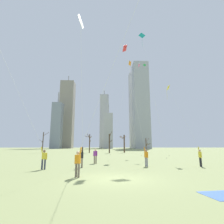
% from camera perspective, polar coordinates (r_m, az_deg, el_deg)
% --- Properties ---
extents(ground_plane, '(400.00, 400.00, 0.00)m').
position_cam_1_polar(ground_plane, '(11.42, 1.32, -20.63)').
color(ground_plane, '#848E56').
extents(kite_flyer_midfield_center_purple, '(4.81, 2.61, 11.42)m').
position_cam_1_polar(kite_flyer_midfield_center_purple, '(16.40, -22.68, -9.22)').
color(kite_flyer_midfield_center_purple, '#33384C').
rests_on(kite_flyer_midfield_center_purple, ground).
extents(kite_flyer_foreground_right_white, '(0.34, 4.79, 12.64)m').
position_cam_1_polar(kite_flyer_foreground_right_white, '(16.31, -9.63, -6.51)').
color(kite_flyer_foreground_right_white, '#726656').
rests_on(kite_flyer_foreground_right_white, ground).
extents(kite_flyer_foreground_left_yellow, '(0.53, 7.76, 10.73)m').
position_cam_1_polar(kite_flyer_foreground_left_yellow, '(20.45, 24.75, -9.03)').
color(kite_flyer_foreground_left_yellow, black).
rests_on(kite_flyer_foreground_left_yellow, ground).
extents(kite_flyer_midfield_left_red, '(1.72, 7.08, 16.70)m').
position_cam_1_polar(kite_flyer_midfield_left_red, '(19.57, 8.82, -3.41)').
color(kite_flyer_midfield_left_red, gray).
rests_on(kite_flyer_midfield_left_red, ground).
extents(kite_flyer_midfield_right_blue, '(7.28, 4.75, 18.67)m').
position_cam_1_polar(kite_flyer_midfield_right_blue, '(11.31, -2.47, 6.10)').
color(kite_flyer_midfield_right_blue, '#726656').
rests_on(kite_flyer_midfield_right_blue, ground).
extents(bystander_watching_nearby, '(0.46, 0.33, 1.62)m').
position_cam_1_polar(bystander_watching_nearby, '(20.72, -5.38, -13.64)').
color(bystander_watching_nearby, '#726656').
rests_on(bystander_watching_nearby, ground).
extents(distant_kite_drifting_right_orange, '(4.26, 5.87, 19.84)m').
position_cam_1_polar(distant_kite_drifting_right_orange, '(39.23, 5.29, 13.18)').
color(distant_kite_drifting_right_orange, orange).
rests_on(distant_kite_drifting_right_orange, ground).
extents(distant_kite_drifting_left_teal, '(3.93, 0.40, 22.40)m').
position_cam_1_polar(distant_kite_drifting_left_teal, '(34.97, 10.01, 20.94)').
color(distant_kite_drifting_left_teal, teal).
rests_on(distant_kite_drifting_left_teal, ground).
extents(distant_kite_low_near_trees_green, '(4.83, 0.71, 19.55)m').
position_cam_1_polar(distant_kite_low_near_trees_green, '(39.58, 11.50, 10.56)').
color(distant_kite_low_near_trees_green, green).
rests_on(distant_kite_low_near_trees_green, ground).
extents(distant_kite_high_overhead_pink, '(2.03, 8.23, 23.79)m').
position_cam_1_polar(distant_kite_high_overhead_pink, '(48.57, 8.67, 13.09)').
color(distant_kite_high_overhead_pink, pink).
rests_on(distant_kite_high_overhead_pink, ground).
extents(bare_tree_leftmost, '(1.67, 3.32, 6.06)m').
position_cam_1_polar(bare_tree_leftmost, '(55.93, -21.23, -8.91)').
color(bare_tree_leftmost, '#423326').
rests_on(bare_tree_leftmost, ground).
extents(bare_tree_right_of_center, '(1.47, 2.46, 4.34)m').
position_cam_1_polar(bare_tree_right_of_center, '(54.14, 10.96, -10.30)').
color(bare_tree_right_of_center, '#4C3828').
rests_on(bare_tree_right_of_center, ground).
extents(bare_tree_far_right_edge, '(2.05, 2.90, 5.27)m').
position_cam_1_polar(bare_tree_far_right_edge, '(53.08, 3.89, -9.70)').
color(bare_tree_far_right_edge, '#4C3828').
rests_on(bare_tree_far_right_edge, ground).
extents(bare_tree_center, '(2.24, 3.00, 5.32)m').
position_cam_1_polar(bare_tree_center, '(51.73, -7.23, -9.57)').
color(bare_tree_center, '#4C3828').
rests_on(bare_tree_center, ground).
extents(bare_tree_left_of_center, '(0.95, 1.68, 5.82)m').
position_cam_1_polar(bare_tree_left_of_center, '(49.65, -0.81, -9.81)').
color(bare_tree_left_of_center, '#423326').
rests_on(bare_tree_left_of_center, ground).
extents(skyline_squat_block, '(10.99, 10.92, 60.99)m').
position_cam_1_polar(skyline_squat_block, '(151.30, -14.24, -0.70)').
color(skyline_squat_block, gray).
rests_on(skyline_squat_block, ground).
extents(skyline_tall_tower, '(7.23, 11.64, 49.52)m').
position_cam_1_polar(skyline_tall_tower, '(151.38, -2.53, -3.03)').
color(skyline_tall_tower, '#B2B2B7').
rests_on(skyline_tall_tower, ground).
extents(skyline_mid_tower_right, '(9.90, 7.18, 65.57)m').
position_cam_1_polar(skyline_mid_tower_right, '(156.05, 7.43, 0.70)').
color(skyline_mid_tower_right, '#B2B2B7').
rests_on(skyline_mid_tower_right, ground).
extents(skyline_slender_spire, '(11.09, 11.52, 64.58)m').
position_cam_1_polar(skyline_slender_spire, '(134.68, 9.24, 2.37)').
color(skyline_slender_spire, '#9EA3AD').
rests_on(skyline_slender_spire, ground).
extents(skyline_mid_tower_left, '(7.03, 7.05, 41.22)m').
position_cam_1_polar(skyline_mid_tower_left, '(134.85, -17.25, -4.08)').
color(skyline_mid_tower_left, gray).
rests_on(skyline_mid_tower_left, ground).
extents(skyline_wide_slab, '(6.35, 6.96, 32.83)m').
position_cam_1_polar(skyline_wide_slab, '(132.99, -1.17, -6.00)').
color(skyline_wide_slab, '#B2B2B7').
rests_on(skyline_wide_slab, ground).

